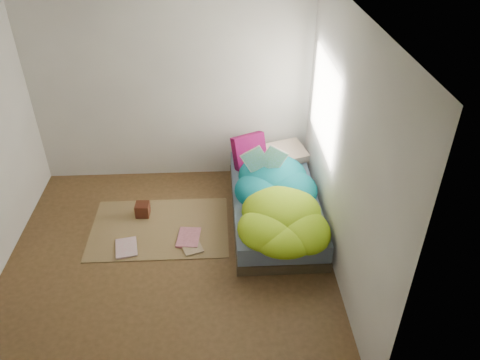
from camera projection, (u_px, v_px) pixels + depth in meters
name	position (u px, v px, depth m)	size (l,w,h in m)	color
ground	(169.00, 260.00, 5.07)	(3.50, 3.50, 0.00)	#48341B
room_walls	(155.00, 126.00, 4.16)	(3.54, 3.54, 2.62)	#B6B2AD
bed	(274.00, 205.00, 5.62)	(1.00, 2.00, 0.34)	#342A1C
duvet	(278.00, 192.00, 5.25)	(0.96, 1.84, 0.34)	#076C77
rug	(160.00, 228.00, 5.51)	(1.60, 1.10, 0.01)	brown
pillow_floral	(281.00, 155.00, 6.11)	(0.65, 0.40, 0.14)	#EFE8CF
pillow_magenta	(249.00, 151.00, 5.92)	(0.42, 0.13, 0.42)	#4F052E
open_book	(265.00, 152.00, 5.38)	(0.44, 0.10, 0.27)	#297D32
wooden_box	(143.00, 210.00, 5.66)	(0.16, 0.16, 0.16)	#3D110D
floor_book_a	(116.00, 249.00, 5.17)	(0.23, 0.32, 0.02)	beige
floor_book_b	(178.00, 237.00, 5.34)	(0.25, 0.34, 0.03)	#CD768D
floor_book_c	(182.00, 248.00, 5.19)	(0.21, 0.29, 0.02)	tan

